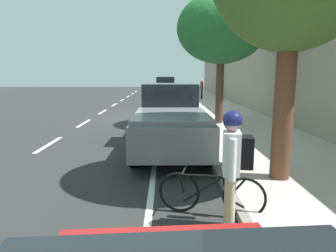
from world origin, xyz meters
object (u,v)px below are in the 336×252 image
parked_sedan_tan_far (167,94)px  pedestrian_on_phone (202,88)px  cyclist_with_backpack (233,158)px  parked_pickup_grey_second (170,120)px  bicycle_at_curb (211,194)px  street_tree_mid_block (221,29)px  fire_hydrant (237,150)px  parked_sedan_silver_mid (167,104)px  parked_suv_black_farthest (166,87)px

parked_sedan_tan_far → pedestrian_on_phone: 4.27m
cyclist_with_backpack → parked_pickup_grey_second: bearing=99.6°
pedestrian_on_phone → cyclist_with_backpack: bearing=-95.8°
parked_sedan_tan_far → bicycle_at_curb: bearing=-88.2°
parked_sedan_tan_far → bicycle_at_curb: (0.58, -18.22, -0.39)m
bicycle_at_curb → street_tree_mid_block: 9.34m
parked_sedan_tan_far → cyclist_with_backpack: size_ratio=2.56×
parked_pickup_grey_second → pedestrian_on_phone: size_ratio=3.20×
cyclist_with_backpack → pedestrian_on_phone: (2.21, 21.68, -0.01)m
fire_hydrant → pedestrian_on_phone: bearing=85.4°
cyclist_with_backpack → pedestrian_on_phone: pedestrian_on_phone is taller
parked_pickup_grey_second → parked_sedan_silver_mid: 6.01m
bicycle_at_curb → street_tree_mid_block: (1.63, 8.40, 3.75)m
parked_sedan_silver_mid → street_tree_mid_block: bearing=-40.4°
parked_pickup_grey_second → bicycle_at_curb: bearing=-82.4°
parked_pickup_grey_second → cyclist_with_backpack: parked_pickup_grey_second is taller
parked_suv_black_farthest → bicycle_at_curb: bearing=-88.5°
parked_pickup_grey_second → bicycle_at_curb: 4.38m
street_tree_mid_block → parked_pickup_grey_second: bearing=-118.3°
bicycle_at_curb → pedestrian_on_phone: bearing=83.5°
cyclist_with_backpack → parked_sedan_tan_far: bearing=92.5°
street_tree_mid_block → fire_hydrant: 7.32m
parked_pickup_grey_second → parked_suv_black_farthest: parked_suv_black_farthest is taller
parked_pickup_grey_second → parked_sedan_tan_far: (-0.01, 13.92, -0.15)m
parked_suv_black_farthest → fire_hydrant: size_ratio=5.71×
parked_sedan_silver_mid → bicycle_at_curb: 10.34m
cyclist_with_backpack → parked_suv_black_farthest: bearing=91.9°
parked_sedan_silver_mid → fire_hydrant: 8.41m
parked_sedan_tan_far → street_tree_mid_block: size_ratio=0.82×
bicycle_at_curb → parked_suv_black_farthest: bearing=91.5°
parked_sedan_tan_far → cyclist_with_backpack: cyclist_with_backpack is taller
parked_suv_black_farthest → fire_hydrant: (1.52, -22.65, -0.47)m
parked_sedan_silver_mid → fire_hydrant: parked_sedan_silver_mid is taller
parked_sedan_tan_far → street_tree_mid_block: 10.62m
parked_sedan_silver_mid → bicycle_at_curb: size_ratio=2.63×
parked_pickup_grey_second → parked_sedan_silver_mid: (-0.05, 6.00, -0.15)m
parked_sedan_tan_far → pedestrian_on_phone: bearing=44.8°
parked_pickup_grey_second → street_tree_mid_block: size_ratio=0.97×
parked_sedan_tan_far → parked_sedan_silver_mid: bearing=-90.3°
bicycle_at_curb → cyclist_with_backpack: (0.22, -0.45, 0.72)m
parked_sedan_tan_far → parked_suv_black_farthest: parked_suv_black_farthest is taller
cyclist_with_backpack → pedestrian_on_phone: bearing=84.2°
bicycle_at_curb → street_tree_mid_block: size_ratio=0.31×
parked_pickup_grey_second → parked_sedan_tan_far: 13.92m
pedestrian_on_phone → parked_sedan_tan_far: bearing=-135.2°
parked_sedan_tan_far → parked_suv_black_farthest: bearing=90.4°
cyclist_with_backpack → fire_hydrant: 2.63m
parked_sedan_silver_mid → parked_suv_black_farthest: 14.38m
cyclist_with_backpack → fire_hydrant: cyclist_with_backpack is taller
cyclist_with_backpack → parked_sedan_silver_mid: bearing=94.5°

